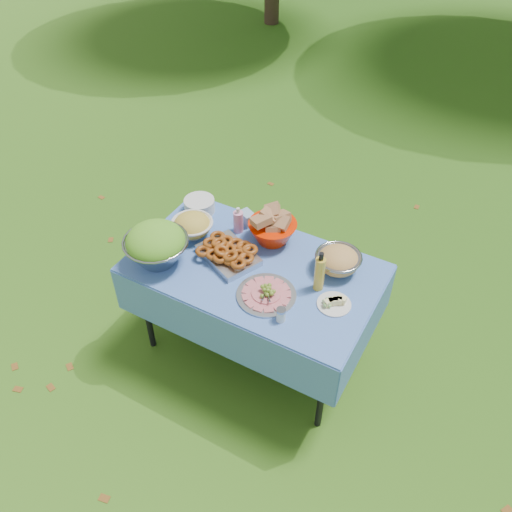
{
  "coord_description": "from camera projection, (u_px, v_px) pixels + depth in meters",
  "views": [
    {
      "loc": [
        1.14,
        -2.01,
        2.98
      ],
      "look_at": [
        0.01,
        0.0,
        0.86
      ],
      "focal_mm": 38.0,
      "sensor_mm": 36.0,
      "label": 1
    }
  ],
  "objects": [
    {
      "name": "ground",
      "position": [
        254.0,
        347.0,
        3.71
      ],
      "size": [
        80.0,
        80.0,
        0.0
      ],
      "primitive_type": "plane",
      "color": "#123A0A",
      "rests_on": "ground"
    },
    {
      "name": "wipes_box",
      "position": [
        247.0,
        218.0,
        3.47
      ],
      "size": [
        0.12,
        0.1,
        0.09
      ],
      "primitive_type": "cube",
      "rotation": [
        0.0,
        0.0,
        -0.43
      ],
      "color": "#84A5CA",
      "rests_on": "picnic_table"
    },
    {
      "name": "charcuterie_platter",
      "position": [
        266.0,
        291.0,
        3.0
      ],
      "size": [
        0.44,
        0.44,
        0.08
      ],
      "primitive_type": "cylinder",
      "rotation": [
        0.0,
        0.0,
        -0.39
      ],
      "color": "#B7BBBF",
      "rests_on": "picnic_table"
    },
    {
      "name": "cheese_plate",
      "position": [
        334.0,
        301.0,
        2.96
      ],
      "size": [
        0.22,
        0.22,
        0.05
      ],
      "primitive_type": "cylinder",
      "rotation": [
        0.0,
        0.0,
        -0.16
      ],
      "color": "silver",
      "rests_on": "picnic_table"
    },
    {
      "name": "bread_bowl",
      "position": [
        272.0,
        227.0,
        3.31
      ],
      "size": [
        0.36,
        0.36,
        0.2
      ],
      "primitive_type": null,
      "rotation": [
        0.0,
        0.0,
        0.23
      ],
      "color": "red",
      "rests_on": "picnic_table"
    },
    {
      "name": "sanitizer_bottle",
      "position": [
        238.0,
        220.0,
        3.38
      ],
      "size": [
        0.07,
        0.07,
        0.18
      ],
      "primitive_type": "cylinder",
      "rotation": [
        0.0,
        0.0,
        0.04
      ],
      "color": "pink",
      "rests_on": "picnic_table"
    },
    {
      "name": "fried_tray",
      "position": [
        228.0,
        253.0,
        3.23
      ],
      "size": [
        0.43,
        0.38,
        0.08
      ],
      "primitive_type": "cube",
      "rotation": [
        0.0,
        0.0,
        -0.42
      ],
      "color": "#B3B2B7",
      "rests_on": "picnic_table"
    },
    {
      "name": "oil_bottle",
      "position": [
        320.0,
        271.0,
        2.98
      ],
      "size": [
        0.06,
        0.06,
        0.27
      ],
      "primitive_type": "cylinder",
      "rotation": [
        0.0,
        0.0,
        0.06
      ],
      "color": "gold",
      "rests_on": "picnic_table"
    },
    {
      "name": "salad_bowl",
      "position": [
        156.0,
        245.0,
        3.15
      ],
      "size": [
        0.42,
        0.42,
        0.25
      ],
      "primitive_type": null,
      "rotation": [
        0.0,
        0.0,
        0.11
      ],
      "color": "gray",
      "rests_on": "picnic_table"
    },
    {
      "name": "picnic_table",
      "position": [
        254.0,
        310.0,
        3.45
      ],
      "size": [
        1.46,
        0.86,
        0.76
      ],
      "primitive_type": "cube",
      "color": "#84AFFF",
      "rests_on": "ground"
    },
    {
      "name": "pasta_bowl_white",
      "position": [
        192.0,
        225.0,
        3.37
      ],
      "size": [
        0.33,
        0.33,
        0.14
      ],
      "primitive_type": null,
      "rotation": [
        0.0,
        0.0,
        0.33
      ],
      "color": "silver",
      "rests_on": "picnic_table"
    },
    {
      "name": "shaker",
      "position": [
        281.0,
        315.0,
        2.87
      ],
      "size": [
        0.07,
        0.07,
        0.08
      ],
      "primitive_type": "cylinder",
      "rotation": [
        0.0,
        0.0,
        -0.32
      ],
      "color": "silver",
      "rests_on": "picnic_table"
    },
    {
      "name": "plate_stack",
      "position": [
        199.0,
        205.0,
        3.56
      ],
      "size": [
        0.22,
        0.22,
        0.09
      ],
      "primitive_type": "cylinder",
      "rotation": [
        0.0,
        0.0,
        0.08
      ],
      "color": "silver",
      "rests_on": "picnic_table"
    },
    {
      "name": "pasta_bowl_steel",
      "position": [
        338.0,
        260.0,
        3.14
      ],
      "size": [
        0.34,
        0.34,
        0.14
      ],
      "primitive_type": null,
      "rotation": [
        0.0,
        0.0,
        -0.34
      ],
      "color": "gray",
      "rests_on": "picnic_table"
    }
  ]
}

